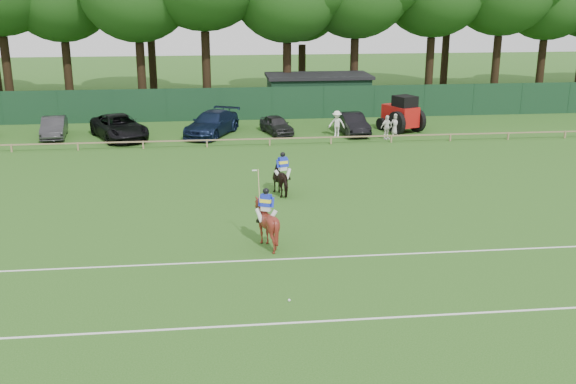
{
  "coord_description": "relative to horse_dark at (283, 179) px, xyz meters",
  "views": [
    {
      "loc": [
        -2.55,
        -24.16,
        9.67
      ],
      "look_at": [
        0.5,
        3.0,
        1.4
      ],
      "focal_mm": 42.0,
      "sensor_mm": 36.0,
      "label": 1
    }
  ],
  "objects": [
    {
      "name": "sedan_navy",
      "position": [
        -3.38,
        14.39,
        0.04
      ],
      "size": [
        4.41,
        6.03,
        1.62
      ],
      "primitive_type": "imported",
      "rotation": [
        0.0,
        0.0,
        -0.43
      ],
      "color": "#131E3D",
      "rests_on": "ground"
    },
    {
      "name": "tree_row",
      "position": [
        1.28,
        27.76,
        -0.77
      ],
      "size": [
        96.0,
        12.0,
        21.0
      ],
      "primitive_type": null,
      "color": "#26561C",
      "rests_on": "ground"
    },
    {
      "name": "pitch_rail",
      "position": [
        -0.72,
        10.76,
        -0.33
      ],
      "size": [
        62.1,
        0.1,
        0.5
      ],
      "color": "#997F5B",
      "rests_on": "ground"
    },
    {
      "name": "spectator_left",
      "position": [
        5.08,
        13.08,
        0.1
      ],
      "size": [
        1.29,
        1.01,
        1.75
      ],
      "primitive_type": "imported",
      "rotation": [
        0.0,
        0.0,
        -0.36
      ],
      "color": "white",
      "rests_on": "ground"
    },
    {
      "name": "rider_dark",
      "position": [
        0.0,
        -0.01,
        0.71
      ],
      "size": [
        0.92,
        0.53,
        1.41
      ],
      "rotation": [
        0.0,
        0.0,
        3.46
      ],
      "color": "silver",
      "rests_on": "ground"
    },
    {
      "name": "ground",
      "position": [
        -0.72,
        -7.24,
        -0.77
      ],
      "size": [
        160.0,
        160.0,
        0.0
      ],
      "primitive_type": "plane",
      "color": "#1E4C14",
      "rests_on": "ground"
    },
    {
      "name": "pitch_lines",
      "position": [
        -0.72,
        -10.74,
        -0.77
      ],
      "size": [
        60.0,
        5.1,
        0.01
      ],
      "color": "silver",
      "rests_on": "ground"
    },
    {
      "name": "sedan_grey",
      "position": [
        -13.97,
        14.71,
        -0.07
      ],
      "size": [
        2.0,
        4.43,
        1.41
      ],
      "primitive_type": "imported",
      "rotation": [
        0.0,
        0.0,
        0.12
      ],
      "color": "#302F32",
      "rests_on": "ground"
    },
    {
      "name": "horse_chestnut",
      "position": [
        -1.36,
        -6.75,
        0.14
      ],
      "size": [
        2.01,
        2.1,
        1.82
      ],
      "primitive_type": "imported",
      "rotation": [
        0.0,
        0.0,
        2.73
      ],
      "color": "maroon",
      "rests_on": "ground"
    },
    {
      "name": "rider_chestnut",
      "position": [
        -1.36,
        -6.76,
        0.94
      ],
      "size": [
        0.9,
        0.77,
        2.05
      ],
      "rotation": [
        0.0,
        0.0,
        2.73
      ],
      "color": "silver",
      "rests_on": "ground"
    },
    {
      "name": "spectator_mid",
      "position": [
        8.2,
        11.78,
        0.04
      ],
      "size": [
        1.03,
        0.78,
        1.62
      ],
      "primitive_type": "imported",
      "rotation": [
        0.0,
        0.0,
        0.47
      ],
      "color": "white",
      "rests_on": "ground"
    },
    {
      "name": "estate_black",
      "position": [
        6.28,
        13.79,
        -0.06
      ],
      "size": [
        1.89,
        4.46,
        1.43
      ],
      "primitive_type": "imported",
      "rotation": [
        0.0,
        0.0,
        0.09
      ],
      "color": "black",
      "rests_on": "ground"
    },
    {
      "name": "suv_black",
      "position": [
        -9.55,
        13.94,
        0.02
      ],
      "size": [
        4.8,
        6.33,
        1.6
      ],
      "primitive_type": "imported",
      "rotation": [
        0.0,
        0.0,
        0.43
      ],
      "color": "black",
      "rests_on": "ground"
    },
    {
      "name": "spectator_right",
      "position": [
        9.18,
        13.09,
        -0.03
      ],
      "size": [
        0.82,
        0.64,
        1.48
      ],
      "primitive_type": "imported",
      "rotation": [
        0.0,
        0.0,
        -0.26
      ],
      "color": "beige",
      "rests_on": "ground"
    },
    {
      "name": "tractor",
      "position": [
        9.88,
        14.11,
        0.44
      ],
      "size": [
        3.08,
        3.61,
        2.57
      ],
      "rotation": [
        0.0,
        0.0,
        0.41
      ],
      "color": "#B81311",
      "rests_on": "ground"
    },
    {
      "name": "perimeter_fence",
      "position": [
        -0.72,
        19.76,
        0.48
      ],
      "size": [
        92.08,
        0.08,
        2.5
      ],
      "color": "#14351E",
      "rests_on": "ground"
    },
    {
      "name": "polo_ball",
      "position": [
        -1.03,
        -11.77,
        -0.73
      ],
      "size": [
        0.09,
        0.09,
        0.09
      ],
      "primitive_type": "sphere",
      "color": "silver",
      "rests_on": "ground"
    },
    {
      "name": "utility_shed",
      "position": [
        5.28,
        22.76,
        0.76
      ],
      "size": [
        8.4,
        4.4,
        3.04
      ],
      "color": "#14331E",
      "rests_on": "ground"
    },
    {
      "name": "horse_dark",
      "position": [
        0.0,
        0.0,
        0.0
      ],
      "size": [
        1.37,
        2.0,
        1.55
      ],
      "primitive_type": "imported",
      "rotation": [
        0.0,
        0.0,
        3.46
      ],
      "color": "black",
      "rests_on": "ground"
    },
    {
      "name": "hatch_grey",
      "position": [
        1.07,
        14.44,
        -0.15
      ],
      "size": [
        2.43,
        3.92,
        1.24
      ],
      "primitive_type": "imported",
      "rotation": [
        0.0,
        0.0,
        0.28
      ],
      "color": "#2A2A2C",
      "rests_on": "ground"
    }
  ]
}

